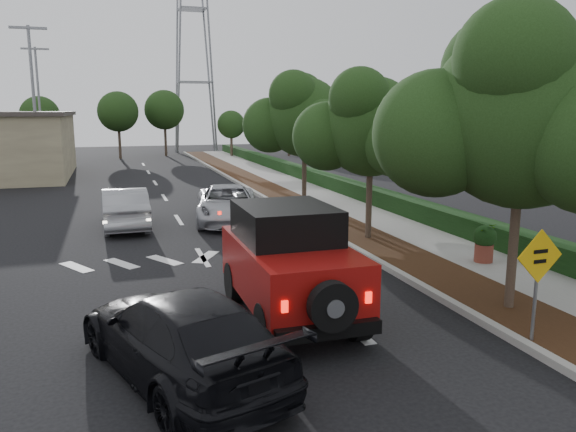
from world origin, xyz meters
name	(u,v)px	position (x,y,z in m)	size (l,w,h in m)	color
ground	(251,333)	(0.00, 0.00, 0.00)	(120.00, 120.00, 0.00)	black
curb	(289,212)	(4.60, 12.00, 0.07)	(0.20, 70.00, 0.15)	#9E9B93
planting_strip	(312,211)	(5.60, 12.00, 0.06)	(1.80, 70.00, 0.12)	black
sidewalk	(353,209)	(7.50, 12.00, 0.06)	(2.00, 70.00, 0.12)	gray
hedge	(382,199)	(8.90, 12.00, 0.40)	(0.80, 70.00, 0.80)	black
transmission_tower	(197,152)	(6.00, 48.00, 0.00)	(7.00, 4.00, 28.00)	slate
street_tree_near	(508,311)	(5.60, -0.50, 0.00)	(3.80, 3.80, 5.92)	#1A3210
street_tree_mid	(368,241)	(5.60, 6.50, 0.00)	(3.20, 3.20, 5.32)	#1A3210
street_tree_far	(304,208)	(5.60, 13.00, 0.00)	(3.40, 3.40, 5.62)	#1A3210
light_pole_a	(41,183)	(-6.50, 26.00, 0.00)	(2.00, 0.22, 9.00)	slate
light_pole_b	(44,165)	(-7.50, 38.00, 0.00)	(2.00, 0.22, 9.00)	slate
red_jeep	(287,261)	(0.97, 0.75, 1.19)	(2.07, 4.61, 2.35)	black
silver_suv_ahead	(228,204)	(1.79, 11.05, 0.70)	(2.33, 5.06, 1.41)	#B1B2B9
black_suv_oncoming	(180,335)	(-1.51, -1.40, 0.72)	(2.02, 4.96, 1.44)	black
silver_sedan_oncoming	(125,208)	(-2.03, 11.15, 0.74)	(1.56, 4.48, 1.48)	#9FA0A6
speed_hump_sign	(538,270)	(4.80, -2.15, 1.46)	(0.99, 0.09, 2.10)	slate
terracotta_planter	(485,240)	(7.35, 2.75, 0.75)	(0.63, 0.63, 1.11)	brown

